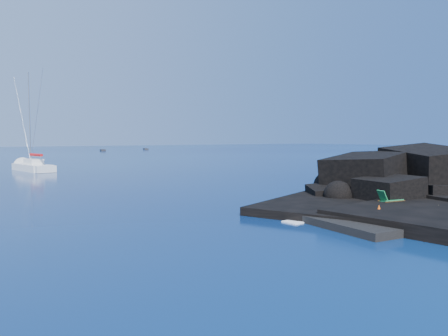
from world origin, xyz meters
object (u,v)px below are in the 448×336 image
object	(u,v)px
deck_chair	(391,197)
marker_cone	(379,210)
distant_boat_a	(103,151)
distant_boat_b	(146,150)
sunbather	(437,209)
sailboat	(32,171)

from	to	relation	value
deck_chair	marker_cone	bearing A→B (deg)	-146.15
distant_boat_a	distant_boat_b	world-z (taller)	distant_boat_a
sunbather	distant_boat_a	xyz separation A→B (m)	(23.23, 118.06, -0.52)
sailboat	marker_cone	size ratio (longest dim) A/B	24.77
marker_cone	distant_boat_b	xyz separation A→B (m)	(42.51, 121.45, -0.59)
sunbather	distant_boat_b	distance (m)	128.76
sailboat	distant_boat_a	xyz separation A→B (m)	(33.65, 72.55, 0.00)
deck_chair	distant_boat_b	bearing A→B (deg)	81.51
deck_chair	sunbather	distance (m)	2.45
sailboat	deck_chair	distance (m)	44.28
deck_chair	marker_cone	xyz separation A→B (m)	(-2.80, -1.25, -0.26)
deck_chair	distant_boat_a	bearing A→B (deg)	88.27
sunbather	distant_boat_a	size ratio (longest dim) A/B	0.40
deck_chair	sailboat	bearing A→B (deg)	112.94
distant_boat_a	marker_cone	bearing A→B (deg)	-91.25
sailboat	distant_boat_b	xyz separation A→B (m)	(49.78, 77.09, 0.00)
sunbather	distant_boat_b	bearing A→B (deg)	46.93
sunbather	distant_boat_b	size ratio (longest dim) A/B	0.40
sailboat	distant_boat_b	bearing A→B (deg)	47.97
distant_boat_a	sunbather	bearing A→B (deg)	-89.67
marker_cone	distant_boat_a	xyz separation A→B (m)	(26.38, 116.91, -0.59)
sailboat	sunbather	xyz separation A→B (m)	(10.42, -45.51, 0.52)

